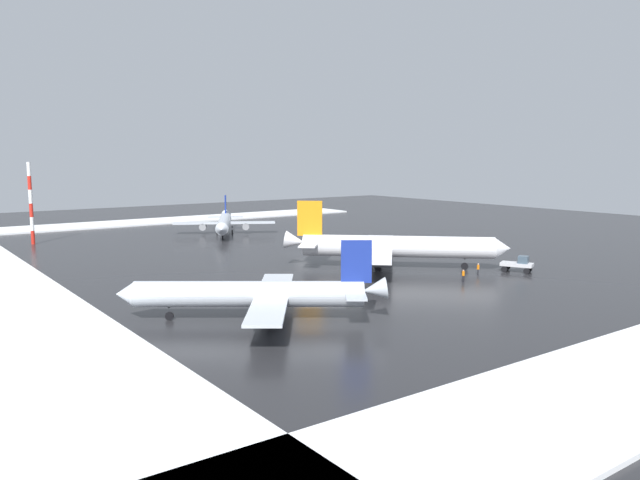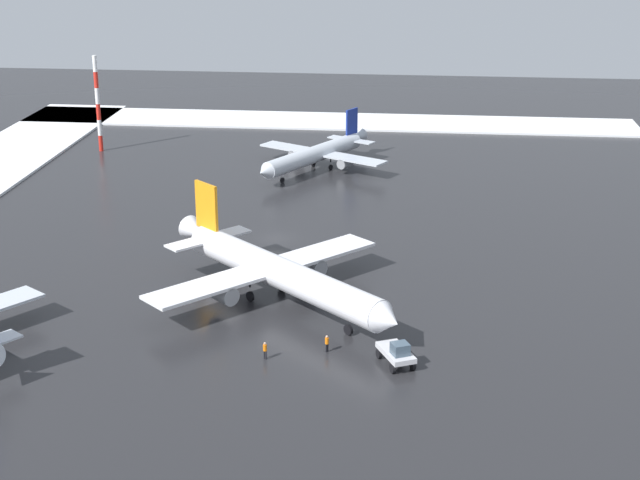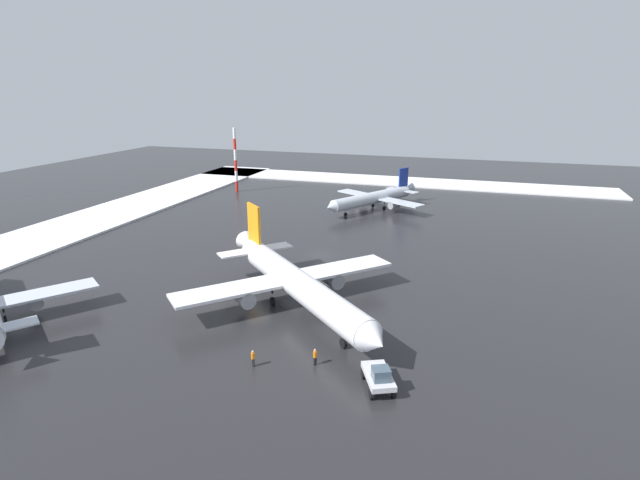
# 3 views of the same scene
# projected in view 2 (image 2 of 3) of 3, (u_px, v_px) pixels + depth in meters

# --- Properties ---
(ground_plane) EXTENTS (240.00, 240.00, 0.00)m
(ground_plane) POSITION_uv_depth(u_px,v_px,m) (276.00, 238.00, 123.68)
(ground_plane) COLOR #232326
(snow_bank_left) EXTENTS (14.00, 116.00, 0.38)m
(snow_bank_left) POSITION_uv_depth(u_px,v_px,m) (327.00, 121.00, 186.43)
(snow_bank_left) COLOR white
(snow_bank_left) RESTS_ON ground_plane
(airplane_distant_tail) EXTENTS (26.63, 27.83, 10.33)m
(airplane_distant_tail) POSITION_uv_depth(u_px,v_px,m) (278.00, 272.00, 103.34)
(airplane_distant_tail) COLOR white
(airplane_distant_tail) RESTS_ON ground_plane
(airplane_parked_starboard) EXTENTS (24.78, 21.18, 8.09)m
(airplane_parked_starboard) POSITION_uv_depth(u_px,v_px,m) (316.00, 154.00, 153.05)
(airplane_parked_starboard) COLOR silver
(airplane_parked_starboard) RESTS_ON ground_plane
(pushback_tug) EXTENTS (5.10, 3.96, 2.50)m
(pushback_tug) POSITION_uv_depth(u_px,v_px,m) (397.00, 352.00, 89.99)
(pushback_tug) COLOR silver
(pushback_tug) RESTS_ON ground_plane
(ground_crew_mid_apron) EXTENTS (0.36, 0.36, 1.71)m
(ground_crew_mid_apron) POSITION_uv_depth(u_px,v_px,m) (327.00, 343.00, 92.68)
(ground_crew_mid_apron) COLOR black
(ground_crew_mid_apron) RESTS_ON ground_plane
(ground_crew_near_tug) EXTENTS (0.36, 0.36, 1.71)m
(ground_crew_near_tug) POSITION_uv_depth(u_px,v_px,m) (265.00, 350.00, 91.27)
(ground_crew_near_tug) COLOR black
(ground_crew_near_tug) RESTS_ON ground_plane
(antenna_mast) EXTENTS (0.70, 0.70, 16.08)m
(antenna_mast) POSITION_uv_depth(u_px,v_px,m) (98.00, 104.00, 162.95)
(antenna_mast) COLOR red
(antenna_mast) RESTS_ON ground_plane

